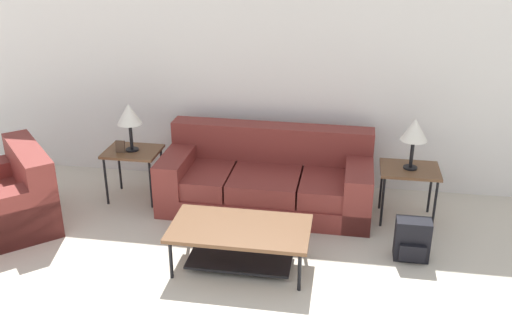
# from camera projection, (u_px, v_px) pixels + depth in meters

# --- Properties ---
(wall_back) EXTENTS (9.06, 0.06, 2.60)m
(wall_back) POSITION_uv_depth(u_px,v_px,m) (281.00, 74.00, 6.35)
(wall_back) COLOR white
(wall_back) RESTS_ON ground_plane
(couch) EXTENTS (2.23, 0.99, 0.82)m
(couch) POSITION_uv_depth(u_px,v_px,m) (267.00, 180.00, 6.16)
(couch) COLOR maroon
(couch) RESTS_ON ground_plane
(armchair) EXTENTS (1.48, 1.49, 0.80)m
(armchair) POSITION_uv_depth(u_px,v_px,m) (1.00, 202.00, 5.72)
(armchair) COLOR maroon
(armchair) RESTS_ON ground_plane
(coffee_table) EXTENTS (1.24, 0.67, 0.41)m
(coffee_table) POSITION_uv_depth(u_px,v_px,m) (240.00, 237.00, 5.05)
(coffee_table) COLOR brown
(coffee_table) RESTS_ON ground_plane
(side_table_left) EXTENTS (0.59, 0.47, 0.58)m
(side_table_left) POSITION_uv_depth(u_px,v_px,m) (133.00, 155.00, 6.22)
(side_table_left) COLOR brown
(side_table_left) RESTS_ON ground_plane
(side_table_right) EXTENTS (0.59, 0.47, 0.58)m
(side_table_right) POSITION_uv_depth(u_px,v_px,m) (409.00, 174.00, 5.77)
(side_table_right) COLOR brown
(side_table_right) RESTS_ON ground_plane
(table_lamp_left) EXTENTS (0.27, 0.27, 0.53)m
(table_lamp_left) POSITION_uv_depth(u_px,v_px,m) (129.00, 115.00, 6.04)
(table_lamp_left) COLOR black
(table_lamp_left) RESTS_ON side_table_left
(table_lamp_right) EXTENTS (0.27, 0.27, 0.53)m
(table_lamp_right) POSITION_uv_depth(u_px,v_px,m) (414.00, 131.00, 5.59)
(table_lamp_right) COLOR black
(table_lamp_right) RESTS_ON side_table_right
(backpack) EXTENTS (0.31, 0.26, 0.40)m
(backpack) POSITION_uv_depth(u_px,v_px,m) (412.00, 240.00, 5.21)
(backpack) COLOR black
(backpack) RESTS_ON ground_plane
(picture_frame) EXTENTS (0.10, 0.04, 0.13)m
(picture_frame) POSITION_uv_depth(u_px,v_px,m) (120.00, 147.00, 6.12)
(picture_frame) COLOR #4C3828
(picture_frame) RESTS_ON side_table_left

